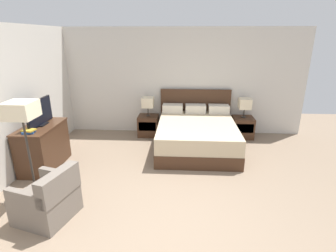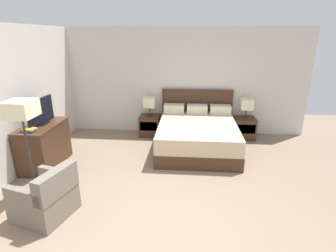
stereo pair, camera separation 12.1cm
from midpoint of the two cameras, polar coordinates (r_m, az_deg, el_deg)
ground_plane at (r=3.66m, az=-1.70°, el=-22.47°), size 11.55×11.55×0.00m
wall_back at (r=6.70m, az=1.94°, el=9.54°), size 6.57×0.06×2.64m
wall_left at (r=5.42m, az=-29.63°, el=4.75°), size 0.06×5.65×2.64m
bed at (r=5.93m, az=6.95°, el=-1.80°), size 1.77×2.10×1.16m
nightstand_left at (r=6.70m, az=-3.45°, el=0.15°), size 0.50×0.48×0.52m
nightstand_right at (r=6.79m, az=16.77°, el=-0.40°), size 0.50×0.48×0.52m
table_lamp_left at (r=6.53m, az=-3.55°, el=5.17°), size 0.28×0.28×0.47m
table_lamp_right at (r=6.62m, az=17.27°, el=4.54°), size 0.28×0.28×0.47m
dresser at (r=5.57m, az=-24.75°, el=-3.75°), size 0.57×1.10×0.84m
tv at (r=5.42m, az=-25.38°, el=2.78°), size 0.18×0.83×0.49m
book_red_cover at (r=5.12m, az=-27.30°, el=-0.92°), size 0.22×0.20×0.04m
book_blue_cover at (r=5.11m, az=-27.33°, el=-0.58°), size 0.23×0.19×0.03m
armchair_by_window at (r=4.12m, az=-24.18°, el=-14.14°), size 0.85×0.84×0.76m
floor_lamp at (r=4.28m, az=-28.58°, el=2.08°), size 0.39×0.39×1.56m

